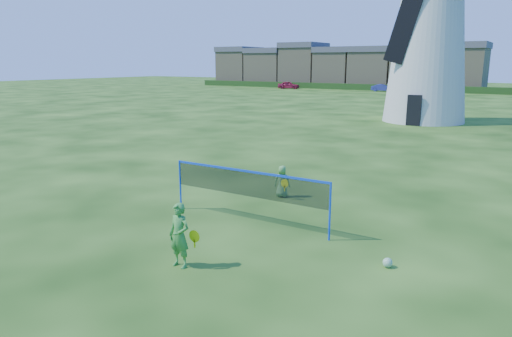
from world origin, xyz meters
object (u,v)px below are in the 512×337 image
object	(u,v)px
badminton_net	(248,184)
player_girl	(179,235)
play_ball	(387,263)
windmill	(429,37)
car_right	(382,88)
car_left	(289,85)
player_boy	(282,181)

from	to	relation	value
badminton_net	player_girl	size ratio (longest dim) A/B	3.42
player_girl	play_ball	size ratio (longest dim) A/B	6.70
windmill	car_right	distance (m)	40.14
car_left	car_right	world-z (taller)	car_left
windmill	car_left	xyz separation A→B (m)	(-30.90, 35.66, -5.75)
car_right	car_left	bearing A→B (deg)	86.79
car_left	player_boy	bearing A→B (deg)	-169.10
player_boy	car_left	bearing A→B (deg)	-79.96
player_boy	play_ball	xyz separation A→B (m)	(4.73, -3.67, -0.44)
windmill	badminton_net	xyz separation A→B (m)	(1.32, -26.99, -5.25)
player_girl	car_left	distance (m)	73.48
badminton_net	player_girl	bearing A→B (deg)	-84.60
player_girl	windmill	bearing A→B (deg)	93.79
car_left	car_right	xyz separation A→B (m)	(16.27, 1.26, -0.08)
badminton_net	car_left	distance (m)	70.45
player_boy	player_girl	bearing A→B (deg)	79.25
player_girl	play_ball	distance (m)	4.69
play_ball	car_left	size ratio (longest dim) A/B	0.06
car_left	player_girl	bearing A→B (deg)	-170.80
car_right	windmill	bearing A→B (deg)	-166.03
badminton_net	car_left	bearing A→B (deg)	117.22
badminton_net	car_right	world-z (taller)	badminton_net
player_girl	car_right	xyz separation A→B (m)	(-16.26, 67.15, -0.17)
player_girl	car_right	world-z (taller)	player_girl
play_ball	car_right	size ratio (longest dim) A/B	0.06
player_girl	player_boy	distance (m)	6.15
windmill	car_left	bearing A→B (deg)	130.91
play_ball	car_right	world-z (taller)	car_right
play_ball	car_right	bearing A→B (deg)	107.35
windmill	car_right	world-z (taller)	windmill
badminton_net	windmill	bearing A→B (deg)	92.81
player_boy	car_right	size ratio (longest dim) A/B	0.32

